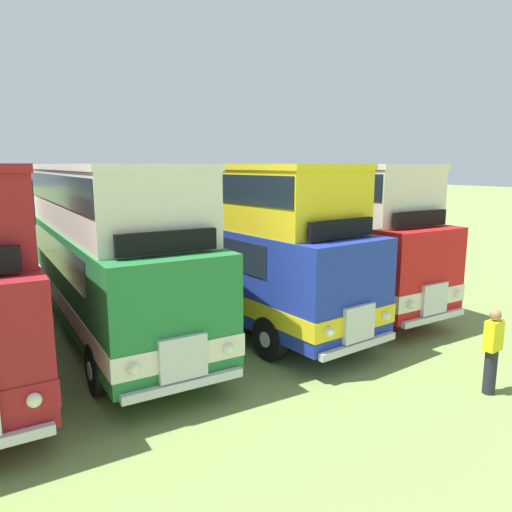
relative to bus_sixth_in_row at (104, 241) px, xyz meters
name	(u,v)px	position (x,y,z in m)	size (l,w,h in m)	color
bus_sixth_in_row	(104,241)	(0.00, 0.00, 0.00)	(3.13, 10.79, 4.49)	#237538
bus_seventh_in_row	(219,232)	(3.44, -0.11, 0.00)	(3.00, 11.29, 4.49)	#1E339E
bus_eighth_in_row	(302,223)	(6.89, 0.15, 0.00)	(2.92, 11.17, 4.49)	red
marshal_person	(492,351)	(5.09, -7.99, -1.58)	(0.36, 0.24, 1.73)	#23232D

